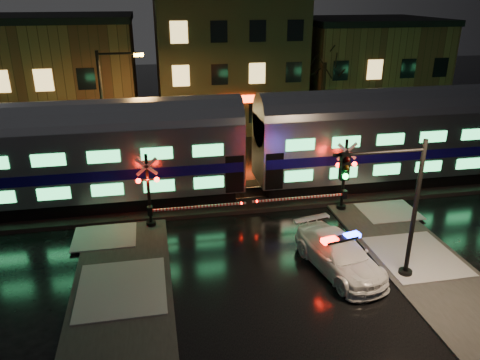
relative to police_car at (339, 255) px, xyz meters
name	(u,v)px	position (x,y,z in m)	size (l,w,h in m)	color
ground	(261,240)	(-2.69, 3.19, -0.76)	(120.00, 120.00, 0.00)	black
ballast	(241,196)	(-2.69, 8.19, -0.64)	(90.00, 4.20, 0.24)	black
sidewalk_left	(119,340)	(-9.19, -2.81, -0.70)	(4.00, 20.00, 0.12)	#2D2D2D
sidewalk_right	(456,297)	(3.81, -2.81, -0.70)	(4.00, 20.00, 0.12)	#2D2D2D
building_left	(49,78)	(-15.69, 25.19, 3.74)	(14.00, 10.00, 9.00)	brown
building_mid	(226,58)	(-0.69, 25.69, 4.99)	(12.00, 11.00, 11.50)	brown
building_right	(363,71)	(12.31, 25.19, 3.49)	(12.00, 10.00, 8.50)	brown
train	(249,143)	(-2.26, 8.19, 2.63)	(51.00, 3.12, 5.92)	black
police_car	(339,255)	(0.00, 0.00, 0.00)	(3.08, 5.47, 1.66)	white
crossing_signal_right	(338,183)	(2.06, 5.50, 0.93)	(5.76, 0.66, 4.08)	black
crossing_signal_left	(156,198)	(-7.57, 5.49, 0.87)	(5.56, 0.65, 3.94)	black
traffic_light	(394,210)	(1.63, -1.06, 2.48)	(3.94, 0.71, 6.09)	black
streetlight	(108,109)	(-10.06, 12.19, 3.93)	(2.72, 0.28, 8.13)	black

